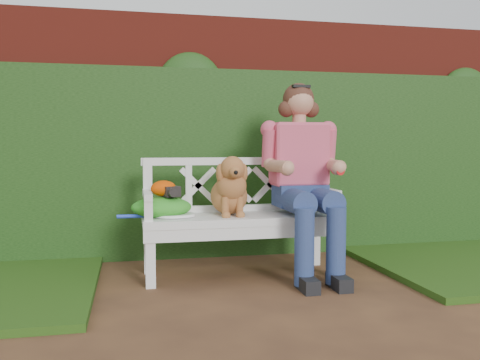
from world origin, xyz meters
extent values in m
plane|color=#40281B|center=(0.00, 0.00, 0.00)|extent=(60.00, 60.00, 0.00)
cube|color=maroon|center=(0.00, 1.90, 1.10)|extent=(10.00, 0.30, 2.20)
cube|color=#2A551C|center=(0.00, 1.68, 0.85)|extent=(10.00, 0.18, 1.70)
cube|color=black|center=(-0.55, 0.90, 0.67)|extent=(0.14, 0.12, 0.08)
ellipsoid|color=#CA3F02|center=(-0.61, 0.93, 0.69)|extent=(0.23, 0.20, 0.12)
camera|label=1|loc=(-0.85, -2.92, 1.02)|focal=38.00mm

